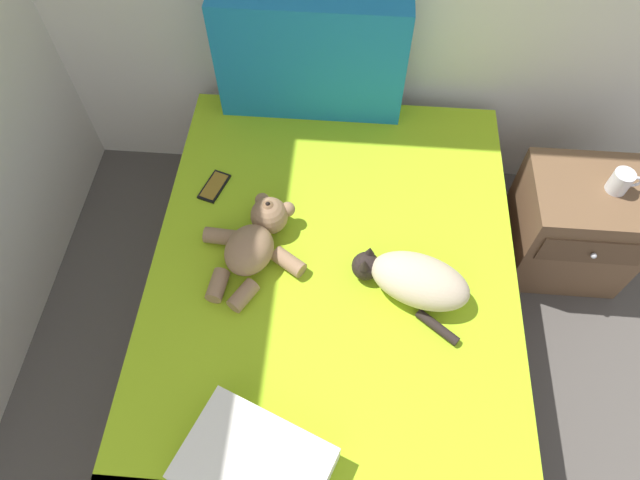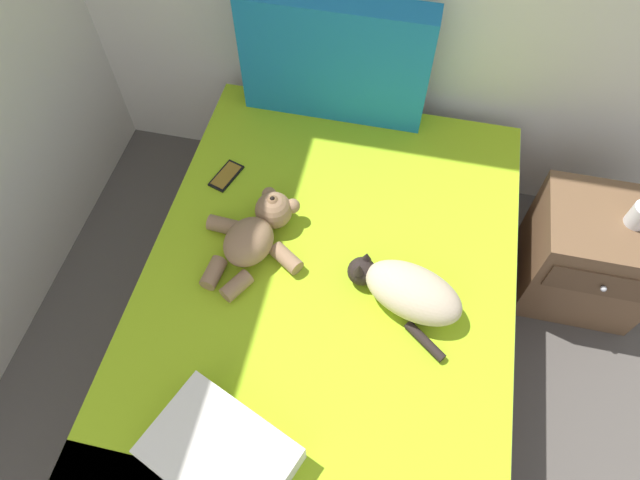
{
  "view_description": "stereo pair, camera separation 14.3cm",
  "coord_description": "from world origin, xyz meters",
  "px_view_note": "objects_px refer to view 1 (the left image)",
  "views": [
    {
      "loc": [
        1.31,
        1.95,
        2.24
      ],
      "look_at": [
        1.23,
        3.0,
        0.59
      ],
      "focal_mm": 31.06,
      "sensor_mm": 36.0,
      "label": 1
    },
    {
      "loc": [
        1.45,
        1.97,
        2.24
      ],
      "look_at": [
        1.23,
        3.0,
        0.59
      ],
      "focal_mm": 31.06,
      "sensor_mm": 36.0,
      "label": 2
    }
  ],
  "objects_px": {
    "bed": "(330,322)",
    "nightstand": "(573,226)",
    "mug": "(621,182)",
    "cat": "(414,280)",
    "cell_phone": "(214,186)",
    "throw_pillow": "(255,466)",
    "patterned_cushion": "(311,60)",
    "teddy_bear": "(255,241)"
  },
  "relations": [
    {
      "from": "cat",
      "to": "cell_phone",
      "type": "relative_size",
      "value": 2.59
    },
    {
      "from": "bed",
      "to": "nightstand",
      "type": "bearing_deg",
      "value": 27.48
    },
    {
      "from": "bed",
      "to": "mug",
      "type": "relative_size",
      "value": 16.03
    },
    {
      "from": "patterned_cushion",
      "to": "teddy_bear",
      "type": "height_order",
      "value": "patterned_cushion"
    },
    {
      "from": "nightstand",
      "to": "mug",
      "type": "distance_m",
      "value": 0.32
    },
    {
      "from": "bed",
      "to": "patterned_cushion",
      "type": "xyz_separation_m",
      "value": [
        -0.15,
        0.87,
        0.53
      ]
    },
    {
      "from": "teddy_bear",
      "to": "bed",
      "type": "bearing_deg",
      "value": -26.5
    },
    {
      "from": "bed",
      "to": "teddy_bear",
      "type": "height_order",
      "value": "teddy_bear"
    },
    {
      "from": "patterned_cushion",
      "to": "nightstand",
      "type": "relative_size",
      "value": 1.43
    },
    {
      "from": "cat",
      "to": "teddy_bear",
      "type": "relative_size",
      "value": 0.92
    },
    {
      "from": "cat",
      "to": "throw_pillow",
      "type": "relative_size",
      "value": 1.05
    },
    {
      "from": "patterned_cushion",
      "to": "cell_phone",
      "type": "bearing_deg",
      "value": -126.62
    },
    {
      "from": "bed",
      "to": "patterned_cushion",
      "type": "relative_size",
      "value": 2.57
    },
    {
      "from": "patterned_cushion",
      "to": "mug",
      "type": "relative_size",
      "value": 6.24
    },
    {
      "from": "bed",
      "to": "nightstand",
      "type": "distance_m",
      "value": 1.14
    },
    {
      "from": "cat",
      "to": "nightstand",
      "type": "xyz_separation_m",
      "value": [
        0.74,
        0.51,
        -0.34
      ]
    },
    {
      "from": "mug",
      "to": "nightstand",
      "type": "bearing_deg",
      "value": -177.79
    },
    {
      "from": "nightstand",
      "to": "cell_phone",
      "type": "bearing_deg",
      "value": -175.64
    },
    {
      "from": "teddy_bear",
      "to": "cell_phone",
      "type": "bearing_deg",
      "value": 127.05
    },
    {
      "from": "cat",
      "to": "nightstand",
      "type": "relative_size",
      "value": 0.8
    },
    {
      "from": "throw_pillow",
      "to": "nightstand",
      "type": "relative_size",
      "value": 0.76
    },
    {
      "from": "nightstand",
      "to": "mug",
      "type": "bearing_deg",
      "value": 2.21
    },
    {
      "from": "patterned_cushion",
      "to": "cat",
      "type": "height_order",
      "value": "patterned_cushion"
    },
    {
      "from": "bed",
      "to": "nightstand",
      "type": "relative_size",
      "value": 3.66
    },
    {
      "from": "nightstand",
      "to": "mug",
      "type": "relative_size",
      "value": 4.38
    },
    {
      "from": "patterned_cushion",
      "to": "nightstand",
      "type": "bearing_deg",
      "value": -16.52
    },
    {
      "from": "patterned_cushion",
      "to": "throw_pillow",
      "type": "distance_m",
      "value": 1.49
    },
    {
      "from": "mug",
      "to": "teddy_bear",
      "type": "bearing_deg",
      "value": -163.98
    },
    {
      "from": "teddy_bear",
      "to": "throw_pillow",
      "type": "relative_size",
      "value": 1.15
    },
    {
      "from": "teddy_bear",
      "to": "throw_pillow",
      "type": "bearing_deg",
      "value": -82.05
    },
    {
      "from": "teddy_bear",
      "to": "nightstand",
      "type": "distance_m",
      "value": 1.39
    },
    {
      "from": "mug",
      "to": "cat",
      "type": "bearing_deg",
      "value": -147.69
    },
    {
      "from": "cell_phone",
      "to": "nightstand",
      "type": "bearing_deg",
      "value": 4.36
    },
    {
      "from": "teddy_bear",
      "to": "mug",
      "type": "bearing_deg",
      "value": 16.02
    },
    {
      "from": "teddy_bear",
      "to": "nightstand",
      "type": "xyz_separation_m",
      "value": [
        1.3,
        0.39,
        -0.33
      ]
    },
    {
      "from": "teddy_bear",
      "to": "mug",
      "type": "distance_m",
      "value": 1.42
    },
    {
      "from": "cell_phone",
      "to": "throw_pillow",
      "type": "bearing_deg",
      "value": -73.03
    },
    {
      "from": "cell_phone",
      "to": "throw_pillow",
      "type": "relative_size",
      "value": 0.41
    },
    {
      "from": "patterned_cushion",
      "to": "mug",
      "type": "xyz_separation_m",
      "value": [
        1.23,
        -0.34,
        -0.22
      ]
    },
    {
      "from": "teddy_bear",
      "to": "nightstand",
      "type": "height_order",
      "value": "teddy_bear"
    },
    {
      "from": "cell_phone",
      "to": "throw_pillow",
      "type": "distance_m",
      "value": 1.06
    },
    {
      "from": "cat",
      "to": "throw_pillow",
      "type": "xyz_separation_m",
      "value": [
        -0.45,
        -0.63,
        -0.02
      ]
    }
  ]
}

